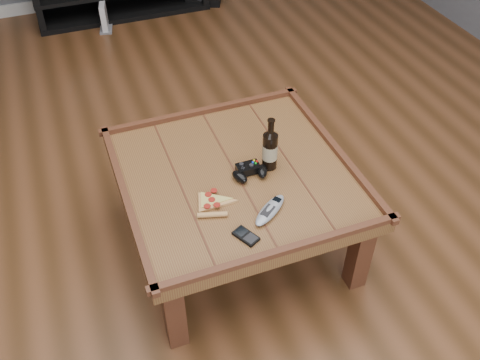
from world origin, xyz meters
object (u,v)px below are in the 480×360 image
object	(u,v)px
beer_bottle	(270,149)
game_console	(104,18)
game_controller	(250,171)
pizza_slice	(212,203)
remote_control	(270,210)
coffee_table	(236,183)
smartphone	(246,236)

from	to	relation	value
beer_bottle	game_console	size ratio (longest dim) A/B	1.19
game_controller	pizza_slice	distance (m)	0.24
remote_control	beer_bottle	bearing A→B (deg)	120.58
coffee_table	game_console	bearing A→B (deg)	94.63
coffee_table	smartphone	world-z (taller)	coffee_table
game_controller	remote_control	xyz separation A→B (m)	(-0.01, -0.24, -0.01)
game_console	smartphone	bearing A→B (deg)	-75.57
pizza_slice	remote_control	world-z (taller)	remote_control
coffee_table	smartphone	distance (m)	0.38
coffee_table	remote_control	world-z (taller)	remote_control
coffee_table	pizza_slice	bearing A→B (deg)	-137.57
coffee_table	game_controller	xyz separation A→B (m)	(0.05, -0.03, 0.08)
coffee_table	beer_bottle	world-z (taller)	beer_bottle
beer_bottle	game_console	world-z (taller)	beer_bottle
coffee_table	game_console	world-z (taller)	coffee_table
beer_bottle	smartphone	size ratio (longest dim) A/B	2.21
game_console	coffee_table	bearing A→B (deg)	-73.09
coffee_table	game_controller	world-z (taller)	game_controller
beer_bottle	remote_control	world-z (taller)	beer_bottle
pizza_slice	remote_control	distance (m)	0.24
pizza_slice	smartphone	distance (m)	0.23
game_controller	game_console	size ratio (longest dim) A/B	0.83
smartphone	game_console	distance (m)	2.85
pizza_slice	remote_control	bearing A→B (deg)	-15.25
beer_bottle	smartphone	xyz separation A→B (m)	(-0.25, -0.35, -0.10)
pizza_slice	smartphone	xyz separation A→B (m)	(0.07, -0.22, -0.00)
smartphone	remote_control	bearing A→B (deg)	6.21
smartphone	remote_control	distance (m)	0.16
game_controller	beer_bottle	bearing A→B (deg)	13.28
coffee_table	remote_control	bearing A→B (deg)	-80.57
beer_bottle	remote_control	xyz separation A→B (m)	(-0.11, -0.26, -0.09)
game_controller	smartphone	world-z (taller)	game_controller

